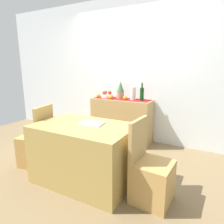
% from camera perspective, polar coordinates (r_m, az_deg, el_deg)
% --- Properties ---
extents(ground_plane, '(6.40, 6.40, 0.02)m').
position_cam_1_polar(ground_plane, '(3.17, -2.19, -14.18)').
color(ground_plane, olive).
rests_on(ground_plane, ground).
extents(room_wall_rear, '(6.40, 0.06, 2.70)m').
position_cam_1_polar(room_wall_rear, '(3.88, 6.61, 11.67)').
color(room_wall_rear, silver).
rests_on(room_wall_rear, ground).
extents(sideboard_console, '(1.15, 0.42, 0.83)m').
position_cam_1_polar(sideboard_console, '(3.84, 2.74, -2.39)').
color(sideboard_console, tan).
rests_on(sideboard_console, ground).
extents(table_runner, '(1.09, 0.32, 0.01)m').
position_cam_1_polar(table_runner, '(3.75, 2.81, 3.80)').
color(table_runner, maroon).
rests_on(table_runner, sideboard_console).
extents(fruit_bowl, '(0.23, 0.23, 0.06)m').
position_cam_1_polar(fruit_bowl, '(3.88, -1.35, 4.65)').
color(fruit_bowl, white).
rests_on(fruit_bowl, table_runner).
extents(apple_upper, '(0.07, 0.07, 0.07)m').
position_cam_1_polar(apple_upper, '(3.84, -0.67, 5.59)').
color(apple_upper, '#BD371C').
rests_on(apple_upper, fruit_bowl).
extents(apple_rear, '(0.07, 0.07, 0.07)m').
position_cam_1_polar(apple_rear, '(3.84, -2.27, 5.57)').
color(apple_rear, '#BC3D28').
rests_on(apple_rear, fruit_bowl).
extents(apple_center, '(0.06, 0.06, 0.06)m').
position_cam_1_polar(apple_center, '(3.92, -1.87, 5.65)').
color(apple_center, red).
rests_on(apple_center, fruit_bowl).
extents(apple_front, '(0.07, 0.07, 0.07)m').
position_cam_1_polar(apple_front, '(3.93, -0.69, 5.71)').
color(apple_front, gold).
rests_on(apple_front, fruit_bowl).
extents(wine_bottle, '(0.07, 0.07, 0.32)m').
position_cam_1_polar(wine_bottle, '(3.58, 8.61, 5.19)').
color(wine_bottle, '#133A14').
rests_on(wine_bottle, sideboard_console).
extents(ceramic_vase, '(0.10, 0.10, 0.24)m').
position_cam_1_polar(ceramic_vase, '(3.64, 6.07, 5.32)').
color(ceramic_vase, silver).
rests_on(ceramic_vase, sideboard_console).
extents(potted_plant, '(0.14, 0.14, 0.33)m').
position_cam_1_polar(potted_plant, '(3.74, 2.47, 6.30)').
color(potted_plant, '#AB7157').
rests_on(potted_plant, sideboard_console).
extents(orange_loose_end, '(0.07, 0.07, 0.07)m').
position_cam_1_polar(orange_loose_end, '(3.72, -0.32, 4.28)').
color(orange_loose_end, orange).
rests_on(orange_loose_end, sideboard_console).
extents(orange_loose_near_bowl, '(0.08, 0.08, 0.08)m').
position_cam_1_polar(orange_loose_near_bowl, '(3.91, -3.94, 4.70)').
color(orange_loose_near_bowl, orange).
rests_on(orange_loose_near_bowl, sideboard_console).
extents(orange_loose_mid, '(0.08, 0.08, 0.08)m').
position_cam_1_polar(orange_loose_mid, '(3.63, 3.82, 4.07)').
color(orange_loose_mid, orange).
rests_on(orange_loose_mid, sideboard_console).
extents(dining_table, '(1.21, 0.78, 0.74)m').
position_cam_1_polar(dining_table, '(2.58, -7.95, -11.60)').
color(dining_table, tan).
rests_on(dining_table, ground).
extents(open_book, '(0.31, 0.24, 0.02)m').
position_cam_1_polar(open_book, '(2.46, -5.86, -3.33)').
color(open_book, white).
rests_on(open_book, dining_table).
extents(chair_near_window, '(0.47, 0.47, 0.90)m').
position_cam_1_polar(chair_near_window, '(3.17, -20.88, -9.54)').
color(chair_near_window, tan).
rests_on(chair_near_window, ground).
extents(chair_by_corner, '(0.42, 0.42, 0.90)m').
position_cam_1_polar(chair_by_corner, '(2.28, 11.17, -18.20)').
color(chair_by_corner, tan).
rests_on(chair_by_corner, ground).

